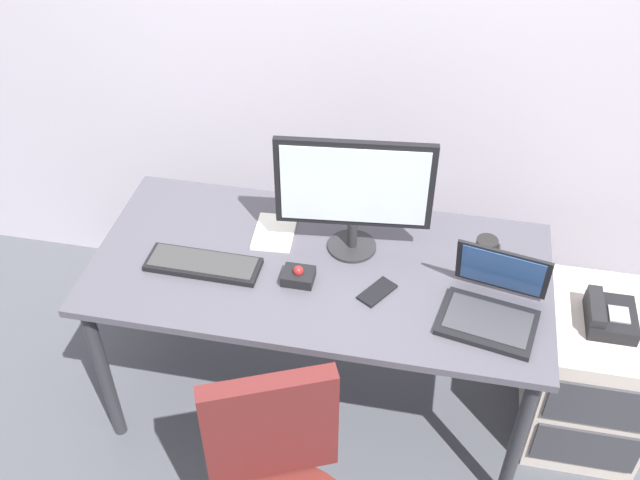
# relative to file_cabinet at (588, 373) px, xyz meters

# --- Properties ---
(ground_plane) EXTENTS (8.00, 8.00, 0.00)m
(ground_plane) POSITION_rel_file_cabinet_xyz_m (-1.04, -0.08, -0.30)
(ground_plane) COLOR #494B52
(back_wall) EXTENTS (6.00, 0.10, 2.80)m
(back_wall) POSITION_rel_file_cabinet_xyz_m (-1.04, 0.67, 1.10)
(back_wall) COLOR #BBB2C0
(back_wall) RESTS_ON ground
(desk) EXTENTS (1.64, 0.79, 0.75)m
(desk) POSITION_rel_file_cabinet_xyz_m (-1.04, -0.08, 0.38)
(desk) COLOR #4B4852
(desk) RESTS_ON ground
(file_cabinet) EXTENTS (0.42, 0.53, 0.60)m
(file_cabinet) POSITION_rel_file_cabinet_xyz_m (0.00, 0.00, 0.00)
(file_cabinet) COLOR beige
(file_cabinet) RESTS_ON ground
(desk_phone) EXTENTS (0.17, 0.20, 0.09)m
(desk_phone) POSITION_rel_file_cabinet_xyz_m (-0.01, -0.02, 0.34)
(desk_phone) COLOR black
(desk_phone) RESTS_ON file_cabinet
(monitor_main) EXTENTS (0.55, 0.18, 0.46)m
(monitor_main) POSITION_rel_file_cabinet_xyz_m (-0.95, 0.04, 0.72)
(monitor_main) COLOR #262628
(monitor_main) RESTS_ON desk
(keyboard) EXTENTS (0.41, 0.14, 0.03)m
(keyboard) POSITION_rel_file_cabinet_xyz_m (-1.45, -0.17, 0.46)
(keyboard) COLOR black
(keyboard) RESTS_ON desk
(laptop) EXTENTS (0.36, 0.34, 0.23)m
(laptop) POSITION_rel_file_cabinet_xyz_m (-0.44, -0.20, 0.50)
(laptop) COLOR black
(laptop) RESTS_ON desk
(trackball_mouse) EXTENTS (0.11, 0.09, 0.07)m
(trackball_mouse) POSITION_rel_file_cabinet_xyz_m (-1.10, -0.17, 0.47)
(trackball_mouse) COLOR black
(trackball_mouse) RESTS_ON desk
(coffee_mug) EXTENTS (0.09, 0.08, 0.11)m
(coffee_mug) POSITION_rel_file_cabinet_xyz_m (-0.46, 0.04, 0.51)
(coffee_mug) COLOR black
(coffee_mug) RESTS_ON desk
(paper_notepad) EXTENTS (0.16, 0.22, 0.01)m
(paper_notepad) POSITION_rel_file_cabinet_xyz_m (-1.25, 0.06, 0.46)
(paper_notepad) COLOR white
(paper_notepad) RESTS_ON desk
(cell_phone) EXTENTS (0.13, 0.16, 0.01)m
(cell_phone) POSITION_rel_file_cabinet_xyz_m (-0.82, -0.18, 0.45)
(cell_phone) COLOR black
(cell_phone) RESTS_ON desk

